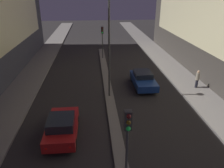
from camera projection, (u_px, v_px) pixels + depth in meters
median_strip at (108, 88)px, 21.17m from camera, size 0.76×29.67×0.14m
traffic_light_near at (128, 134)px, 9.29m from camera, size 0.32×0.42×4.23m
traffic_light_mid at (102, 35)px, 28.92m from camera, size 0.32×0.42×4.23m
street_lamp at (109, 22)px, 16.94m from camera, size 0.53×0.53×9.63m
car_left_lane at (62, 127)px, 14.02m from camera, size 1.91×4.10×1.57m
car_right_lane at (143, 79)px, 21.42m from camera, size 1.94×4.44×1.45m
pedestrian_on_right_sidewalk at (197, 79)px, 20.72m from camera, size 0.34×0.34×1.73m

